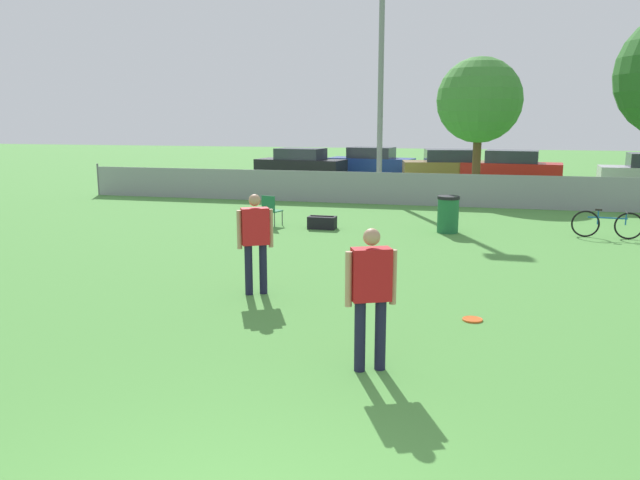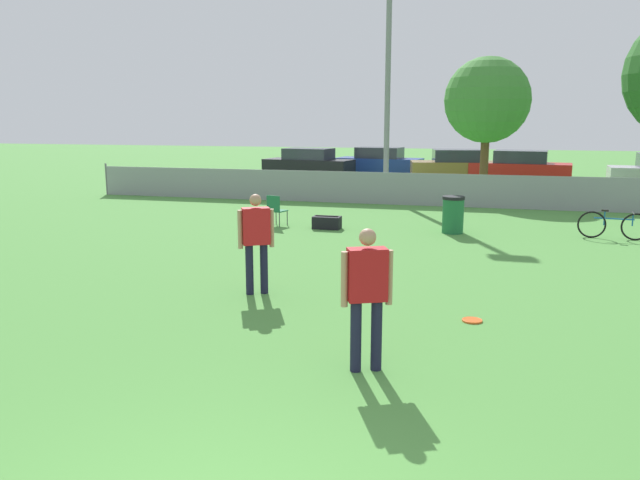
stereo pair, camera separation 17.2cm
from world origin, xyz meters
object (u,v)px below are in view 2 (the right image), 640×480
(parked_car_tan, at_px, (457,166))
(parked_car_red, at_px, (520,168))
(frisbee_disc, at_px, (472,320))
(folding_chair_sideline, at_px, (276,208))
(light_pole, at_px, (388,53))
(parked_car_blue, at_px, (379,162))
(gear_bag_sideline, at_px, (327,222))
(trash_bin, at_px, (453,215))
(player_thrower_red, at_px, (367,289))
(tree_near_pole, at_px, (487,100))
(bicycle_sideline, at_px, (614,225))
(parked_car_dark, at_px, (309,164))
(player_defender_red, at_px, (256,236))

(parked_car_tan, distance_m, parked_car_red, 2.84)
(frisbee_disc, xyz_separation_m, folding_chair_sideline, (-5.47, 7.07, 0.47))
(frisbee_disc, distance_m, folding_chair_sideline, 8.94)
(light_pole, distance_m, parked_car_blue, 10.24)
(parked_car_tan, bearing_deg, folding_chair_sideline, -116.78)
(light_pole, distance_m, gear_bag_sideline, 8.71)
(folding_chair_sideline, bearing_deg, trash_bin, -162.05)
(gear_bag_sideline, relative_size, parked_car_blue, 0.16)
(player_thrower_red, relative_size, parked_car_tan, 0.37)
(tree_near_pole, xyz_separation_m, parked_car_blue, (-5.30, 6.97, -2.89))
(parked_car_blue, height_order, parked_car_tan, parked_car_tan)
(bicycle_sideline, relative_size, parked_car_blue, 0.36)
(gear_bag_sideline, bearing_deg, light_pole, 86.53)
(frisbee_disc, xyz_separation_m, parked_car_dark, (-8.59, 21.02, 0.70))
(light_pole, distance_m, bicycle_sideline, 10.65)
(bicycle_sideline, bearing_deg, parked_car_blue, 123.18)
(frisbee_disc, bearing_deg, parked_car_red, 85.94)
(trash_bin, distance_m, parked_car_tan, 13.95)
(player_thrower_red, distance_m, parked_car_tan, 23.33)
(trash_bin, distance_m, parked_car_red, 13.89)
(tree_near_pole, height_order, parked_car_blue, tree_near_pole)
(light_pole, height_order, parked_car_tan, light_pole)
(tree_near_pole, height_order, frisbee_disc, tree_near_pole)
(parked_car_dark, bearing_deg, parked_car_red, 7.60)
(frisbee_disc, relative_size, parked_car_tan, 0.07)
(folding_chair_sideline, relative_size, parked_car_red, 0.19)
(light_pole, height_order, parked_car_red, light_pole)
(player_thrower_red, relative_size, parked_car_red, 0.37)
(parked_car_red, bearing_deg, parked_car_dark, -174.35)
(frisbee_disc, distance_m, parked_car_dark, 22.72)
(trash_bin, xyz_separation_m, parked_car_dark, (-7.88, 13.80, 0.23))
(gear_bag_sideline, distance_m, parked_car_blue, 16.16)
(player_defender_red, xyz_separation_m, parked_car_red, (5.03, 20.38, -0.27))
(light_pole, xyz_separation_m, folding_chair_sideline, (-1.89, -7.02, -4.73))
(player_thrower_red, distance_m, gear_bag_sideline, 9.64)
(frisbee_disc, bearing_deg, bicycle_sideline, 67.04)
(tree_near_pole, relative_size, folding_chair_sideline, 6.16)
(light_pole, bearing_deg, player_thrower_red, -81.53)
(light_pole, relative_size, gear_bag_sideline, 12.07)
(player_defender_red, distance_m, parked_car_tan, 20.71)
(trash_bin, bearing_deg, gear_bag_sideline, -176.17)
(parked_car_blue, bearing_deg, tree_near_pole, -44.98)
(player_defender_red, height_order, parked_car_blue, player_defender_red)
(tree_near_pole, distance_m, gear_bag_sideline, 10.51)
(parked_car_red, bearing_deg, light_pole, -120.29)
(parked_car_blue, bearing_deg, folding_chair_sideline, -82.58)
(player_thrower_red, height_order, bicycle_sideline, player_thrower_red)
(folding_chair_sideline, relative_size, gear_bag_sideline, 1.15)
(folding_chair_sideline, distance_m, parked_car_tan, 14.68)
(player_thrower_red, xyz_separation_m, player_defender_red, (-2.39, 2.73, 0.00))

